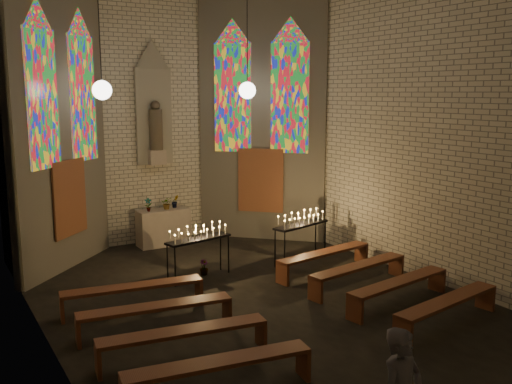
% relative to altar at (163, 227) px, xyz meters
% --- Properties ---
extents(floor, '(12.00, 12.00, 0.00)m').
position_rel_altar_xyz_m(floor, '(0.00, -5.45, -0.50)').
color(floor, black).
rests_on(floor, ground).
extents(room, '(8.22, 12.43, 7.00)m').
position_rel_altar_xyz_m(room, '(-0.00, -2.08, 3.22)').
color(room, beige).
rests_on(room, ground).
extents(altar, '(1.40, 0.60, 1.00)m').
position_rel_altar_xyz_m(altar, '(0.00, 0.00, 0.00)').
color(altar, '#AB9E8C').
rests_on(altar, ground).
extents(flower_vase_left, '(0.22, 0.17, 0.37)m').
position_rel_altar_xyz_m(flower_vase_left, '(-0.43, -0.06, 0.68)').
color(flower_vase_left, '#4C723F').
rests_on(flower_vase_left, altar).
extents(flower_vase_center, '(0.37, 0.34, 0.33)m').
position_rel_altar_xyz_m(flower_vase_center, '(0.11, -0.04, 0.67)').
color(flower_vase_center, '#4C723F').
rests_on(flower_vase_center, altar).
extents(flower_vase_right, '(0.20, 0.16, 0.36)m').
position_rel_altar_xyz_m(flower_vase_right, '(0.39, 0.05, 0.68)').
color(flower_vase_right, '#4C723F').
rests_on(flower_vase_right, altar).
extents(aisle_flower_pot, '(0.23, 0.23, 0.36)m').
position_rel_altar_xyz_m(aisle_flower_pot, '(-0.18, -2.94, -0.32)').
color(aisle_flower_pot, '#4C723F').
rests_on(aisle_flower_pot, ground).
extents(votive_stand_left, '(1.62, 0.67, 1.16)m').
position_rel_altar_xyz_m(votive_stand_left, '(-0.38, -3.09, 0.49)').
color(votive_stand_left, black).
rests_on(votive_stand_left, ground).
extents(votive_stand_right, '(1.68, 0.79, 1.20)m').
position_rel_altar_xyz_m(votive_stand_right, '(2.33, -3.24, 0.53)').
color(votive_stand_right, black).
rests_on(votive_stand_right, ground).
extents(pew_left_0, '(2.71, 0.77, 0.51)m').
position_rel_altar_xyz_m(pew_left_0, '(-2.30, -4.23, -0.08)').
color(pew_left_0, '#5D2D1A').
rests_on(pew_left_0, ground).
extents(pew_right_0, '(2.71, 0.77, 0.51)m').
position_rel_altar_xyz_m(pew_right_0, '(2.30, -4.23, -0.08)').
color(pew_right_0, '#5D2D1A').
rests_on(pew_right_0, ground).
extents(pew_left_1, '(2.71, 0.77, 0.51)m').
position_rel_altar_xyz_m(pew_left_1, '(-2.30, -5.43, -0.08)').
color(pew_left_1, '#5D2D1A').
rests_on(pew_left_1, ground).
extents(pew_right_1, '(2.71, 0.77, 0.51)m').
position_rel_altar_xyz_m(pew_right_1, '(2.30, -5.43, -0.08)').
color(pew_right_1, '#5D2D1A').
rests_on(pew_right_1, ground).
extents(pew_left_2, '(2.71, 0.77, 0.51)m').
position_rel_altar_xyz_m(pew_left_2, '(-2.30, -6.63, -0.08)').
color(pew_left_2, '#5D2D1A').
rests_on(pew_left_2, ground).
extents(pew_right_2, '(2.71, 0.77, 0.51)m').
position_rel_altar_xyz_m(pew_right_2, '(2.30, -6.63, -0.08)').
color(pew_right_2, '#5D2D1A').
rests_on(pew_right_2, ground).
extents(pew_left_3, '(2.71, 0.77, 0.51)m').
position_rel_altar_xyz_m(pew_left_3, '(-2.30, -7.83, -0.08)').
color(pew_left_3, '#5D2D1A').
rests_on(pew_left_3, ground).
extents(pew_right_3, '(2.71, 0.77, 0.51)m').
position_rel_altar_xyz_m(pew_right_3, '(2.30, -7.83, -0.08)').
color(pew_right_3, '#5D2D1A').
rests_on(pew_right_3, ground).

